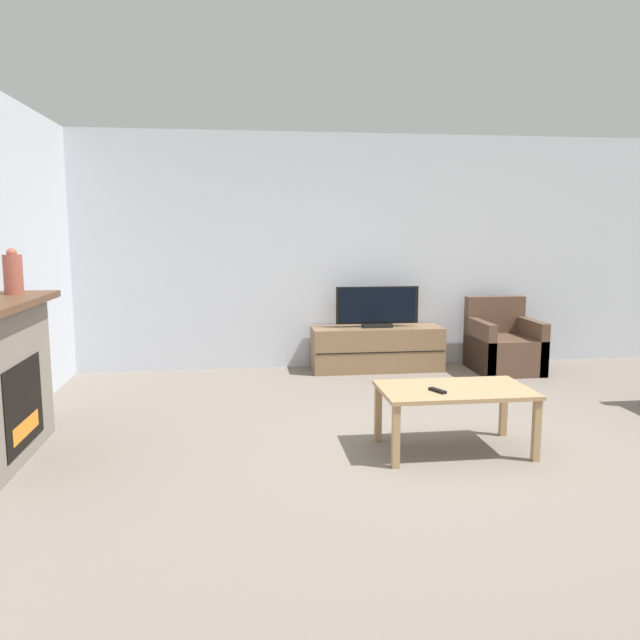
{
  "coord_description": "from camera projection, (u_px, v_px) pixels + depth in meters",
  "views": [
    {
      "loc": [
        -1.5,
        -4.19,
        1.61
      ],
      "look_at": [
        -0.83,
        1.0,
        0.85
      ],
      "focal_mm": 35.0,
      "sensor_mm": 36.0,
      "label": 1
    }
  ],
  "objects": [
    {
      "name": "wall_back",
      "position": [
        368.0,
        252.0,
        7.31
      ],
      "size": [
        12.0,
        0.06,
        2.7
      ],
      "color": "silver",
      "rests_on": "ground"
    },
    {
      "name": "armchair",
      "position": [
        503.0,
        347.0,
        7.15
      ],
      "size": [
        0.7,
        0.76,
        0.83
      ],
      "color": "brown",
      "rests_on": "ground"
    },
    {
      "name": "mantel_vase_right",
      "position": [
        13.0,
        273.0,
        4.59
      ],
      "size": [
        0.14,
        0.14,
        0.34
      ],
      "color": "#994C3D",
      "rests_on": "fireplace"
    },
    {
      "name": "tv",
      "position": [
        377.0,
        308.0,
        7.11
      ],
      "size": [
        0.95,
        0.18,
        0.47
      ],
      "color": "black",
      "rests_on": "tv_stand"
    },
    {
      "name": "coffee_table",
      "position": [
        454.0,
        395.0,
        4.53
      ],
      "size": [
        1.09,
        0.63,
        0.47
      ],
      "color": "#A37F56",
      "rests_on": "ground"
    },
    {
      "name": "tv_stand",
      "position": [
        377.0,
        348.0,
        7.18
      ],
      "size": [
        1.5,
        0.48,
        0.5
      ],
      "color": "brown",
      "rests_on": "ground"
    },
    {
      "name": "ground_plane",
      "position": [
        450.0,
        453.0,
        4.54
      ],
      "size": [
        24.0,
        24.0,
        0.0
      ],
      "primitive_type": "plane",
      "color": "slate"
    },
    {
      "name": "remote",
      "position": [
        438.0,
        391.0,
        4.41
      ],
      "size": [
        0.1,
        0.15,
        0.02
      ],
      "rotation": [
        0.0,
        0.0,
        0.44
      ],
      "color": "black",
      "rests_on": "coffee_table"
    }
  ]
}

